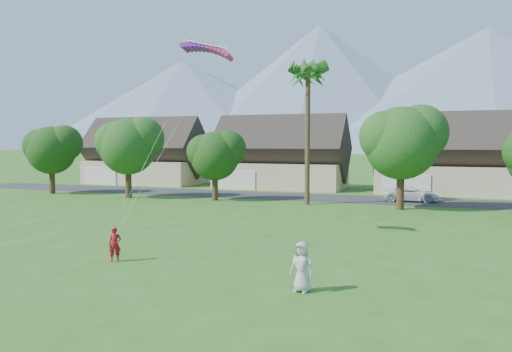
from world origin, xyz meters
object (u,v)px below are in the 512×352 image
at_px(kite_flyer, 115,245).
at_px(parafoil_kite, 208,48).
at_px(parked_car, 411,194).
at_px(watcher, 302,267).

height_order(kite_flyer, parafoil_kite, parafoil_kite).
bearing_deg(kite_flyer, parked_car, 33.58).
distance_m(watcher, parked_car, 30.74).
xyz_separation_m(watcher, parafoil_kite, (-7.56, 7.75, 9.86)).
bearing_deg(parked_car, parafoil_kite, 152.57).
bearing_deg(kite_flyer, watcher, -43.79).
distance_m(kite_flyer, watcher, 9.54).
height_order(watcher, parked_car, watcher).
relative_size(parked_car, parafoil_kite, 1.69).
bearing_deg(parafoil_kite, watcher, -51.92).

